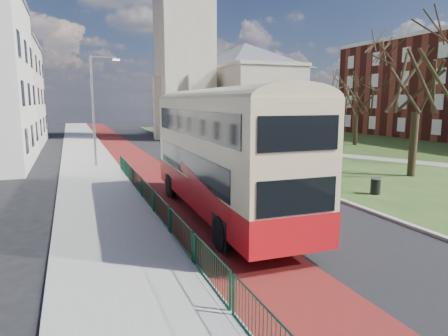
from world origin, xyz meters
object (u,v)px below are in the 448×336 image
winter_tree_far (358,90)px  litter_bin (375,186)px  bus (222,148)px  winter_tree_near (420,60)px  streetlamp (95,105)px

winter_tree_far → litter_bin: 25.61m
bus → winter_tree_near: size_ratio=1.18×
streetlamp → winter_tree_far: 28.50m
winter_tree_near → litter_bin: (-5.87, -3.31, -6.93)m
bus → winter_tree_far: (23.85, 20.84, 3.18)m
winter_tree_near → bus: bearing=-164.5°
streetlamp → winter_tree_far: size_ratio=0.91×
litter_bin → winter_tree_far: bearing=53.4°
litter_bin → winter_tree_near: bearing=29.4°
winter_tree_near → streetlamp: bearing=149.1°
bus → litter_bin: (8.95, 0.80, -2.49)m
streetlamp → winter_tree_far: winter_tree_far is taller
streetlamp → litter_bin: streetlamp is taller
winter_tree_far → bus: bearing=-138.9°
streetlamp → winter_tree_near: size_ratio=0.75×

